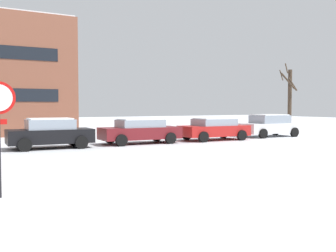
% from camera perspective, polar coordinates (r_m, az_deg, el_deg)
% --- Properties ---
extents(ground_plane, '(120.00, 120.00, 0.00)m').
position_cam_1_polar(ground_plane, '(12.09, -19.14, -7.29)').
color(ground_plane, white).
extents(road_surface, '(80.00, 8.27, 0.00)m').
position_cam_1_polar(road_surface, '(15.14, -21.26, -5.27)').
color(road_surface, silver).
rests_on(road_surface, ground).
extents(parked_car_black, '(4.15, 2.18, 1.51)m').
position_cam_1_polar(parked_car_black, '(20.18, -16.99, -1.00)').
color(parked_car_black, black).
rests_on(parked_car_black, ground).
extents(parked_car_maroon, '(4.56, 2.15, 1.41)m').
position_cam_1_polar(parked_car_maroon, '(21.79, -4.14, -0.70)').
color(parked_car_maroon, maroon).
rests_on(parked_car_maroon, ground).
extents(parked_car_red, '(4.36, 2.27, 1.38)m').
position_cam_1_polar(parked_car_red, '(24.14, 6.80, -0.38)').
color(parked_car_red, red).
rests_on(parked_car_red, ground).
extents(parked_car_white, '(4.35, 2.19, 1.54)m').
position_cam_1_polar(parked_car_white, '(27.58, 14.77, 0.08)').
color(parked_car_white, white).
rests_on(parked_car_white, ground).
extents(tree_far_right, '(1.44, 1.93, 5.82)m').
position_cam_1_polar(tree_far_right, '(34.92, 17.50, 4.03)').
color(tree_far_right, '#423326').
rests_on(tree_far_right, ground).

